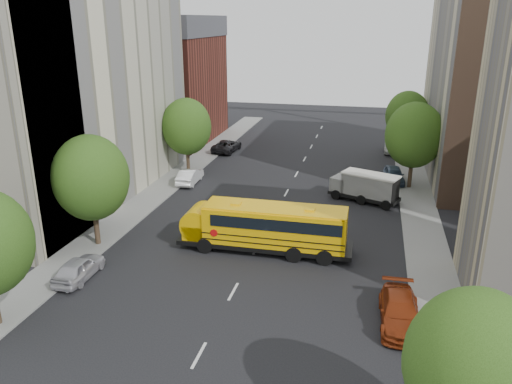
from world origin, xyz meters
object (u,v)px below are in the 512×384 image
(street_tree_2, at_px, (186,127))
(street_tree_1, at_px, (91,178))
(street_tree_5, at_px, (407,116))
(parked_car_5, at_px, (391,146))
(parked_car_2, at_px, (227,146))
(street_tree_3, at_px, (475,367))
(safari_truck, at_px, (365,186))
(school_bus, at_px, (263,225))
(parked_car_4, at_px, (394,175))
(parked_car_1, at_px, (190,176))
(parked_car_3, at_px, (400,311))
(parked_car_0, at_px, (79,268))
(street_tree_4, at_px, (414,135))

(street_tree_2, bearing_deg, street_tree_1, -90.00)
(street_tree_5, distance_m, parked_car_5, 4.47)
(parked_car_2, bearing_deg, street_tree_5, -168.07)
(street_tree_1, bearing_deg, street_tree_3, -32.47)
(street_tree_1, bearing_deg, safari_truck, 36.67)
(street_tree_5, bearing_deg, street_tree_2, -151.39)
(street_tree_2, distance_m, school_bus, 20.12)
(parked_car_4, relative_size, parked_car_5, 1.01)
(street_tree_3, bearing_deg, street_tree_5, 90.00)
(parked_car_1, relative_size, parked_car_5, 0.99)
(street_tree_2, bearing_deg, parked_car_3, -48.72)
(street_tree_3, height_order, parked_car_4, street_tree_3)
(street_tree_3, height_order, school_bus, street_tree_3)
(street_tree_1, height_order, parked_car_0, street_tree_1)
(school_bus, height_order, parked_car_1, school_bus)
(street_tree_1, bearing_deg, parked_car_3, -14.15)
(street_tree_3, height_order, parked_car_2, street_tree_3)
(school_bus, bearing_deg, street_tree_4, 56.78)
(parked_car_5, bearing_deg, parked_car_4, -88.50)
(street_tree_2, relative_size, parked_car_1, 1.76)
(street_tree_1, height_order, parked_car_5, street_tree_1)
(street_tree_1, distance_m, parked_car_0, 6.43)
(parked_car_2, bearing_deg, parked_car_3, 124.61)
(street_tree_1, xyz_separation_m, parked_car_5, (20.60, 31.49, -4.22))
(street_tree_4, distance_m, parked_car_0, 30.91)
(street_tree_1, xyz_separation_m, school_bus, (11.52, 1.78, -3.08))
(parked_car_3, bearing_deg, parked_car_1, 131.78)
(parked_car_1, xyz_separation_m, parked_car_5, (19.20, 16.80, 0.01))
(school_bus, distance_m, parked_car_1, 16.45)
(street_tree_1, relative_size, parked_car_1, 1.81)
(school_bus, height_order, safari_truck, school_bus)
(safari_truck, distance_m, parked_car_2, 21.62)
(parked_car_2, xyz_separation_m, parked_car_5, (19.18, 4.23, 0.01))
(street_tree_3, relative_size, parked_car_0, 1.72)
(street_tree_2, relative_size, parked_car_0, 1.87)
(street_tree_1, xyz_separation_m, street_tree_5, (22.00, 30.00, -0.25))
(street_tree_1, relative_size, street_tree_3, 1.11)
(street_tree_1, distance_m, parked_car_5, 37.87)
(parked_car_3, xyz_separation_m, parked_car_4, (0.30, 24.61, 0.04))
(street_tree_1, relative_size, parked_car_2, 1.52)
(school_bus, distance_m, parked_car_0, 12.04)
(school_bus, distance_m, parked_car_4, 19.94)
(parked_car_3, xyz_separation_m, parked_car_5, (0.30, 36.61, 0.01))
(street_tree_4, distance_m, safari_truck, 7.15)
(street_tree_5, relative_size, parked_car_1, 1.72)
(parked_car_0, xyz_separation_m, parked_car_4, (19.20, 24.12, 0.06))
(street_tree_4, bearing_deg, school_bus, -122.86)
(street_tree_1, bearing_deg, street_tree_5, 53.75)
(parked_car_5, bearing_deg, street_tree_4, -82.57)
(street_tree_4, bearing_deg, street_tree_3, -90.00)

